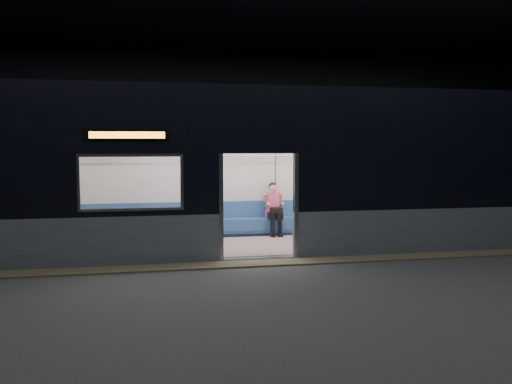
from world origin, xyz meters
name	(u,v)px	position (x,y,z in m)	size (l,w,h in m)	color
station_floor	(271,271)	(0.00, 0.00, -0.01)	(24.00, 14.00, 0.01)	#47494C
station_envelope	(271,59)	(0.00, 0.00, 3.66)	(24.00, 14.00, 5.00)	black
tactile_strip	(264,263)	(0.00, 0.55, 0.01)	(22.80, 0.50, 0.03)	#8C7F59
metro_car	(245,162)	(0.00, 2.54, 1.85)	(18.00, 3.04, 3.35)	#8A9CA5
passenger	(273,205)	(0.88, 3.55, 0.76)	(0.35, 0.61, 1.27)	black
handbag	(276,210)	(0.90, 3.35, 0.66)	(0.27, 0.23, 0.13)	black
transit_map	(354,175)	(3.05, 3.85, 1.46)	(0.94, 0.03, 0.61)	white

